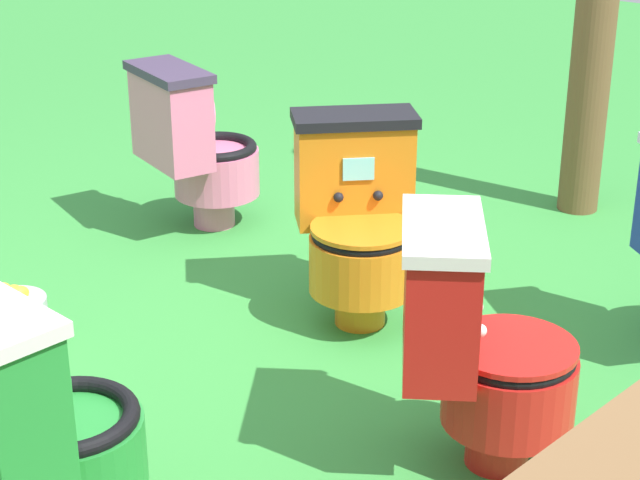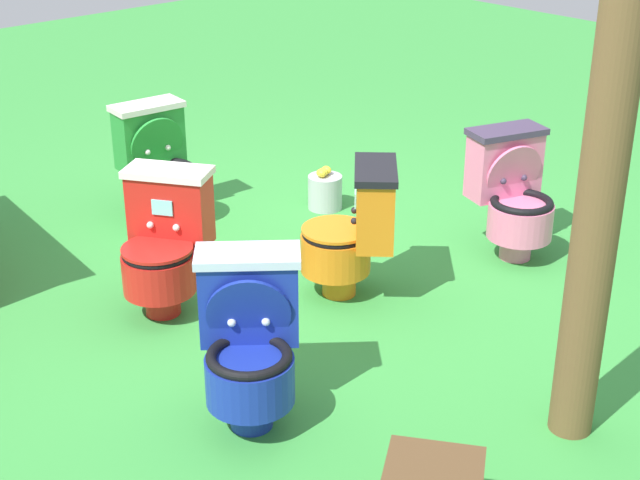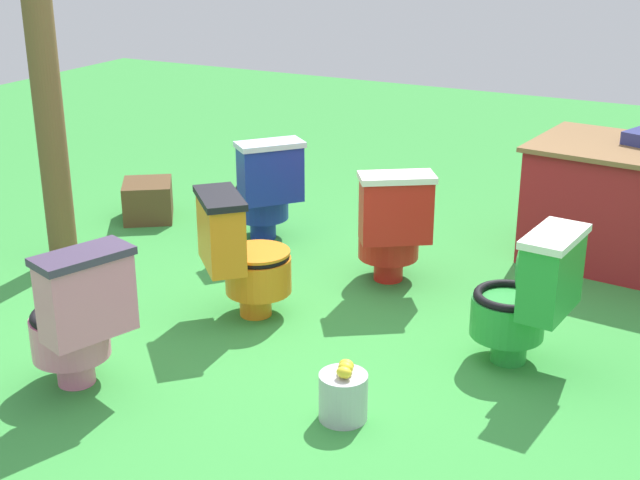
# 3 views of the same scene
# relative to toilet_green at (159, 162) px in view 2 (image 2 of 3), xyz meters

# --- Properties ---
(ground) EXTENTS (14.00, 14.00, 0.00)m
(ground) POSITION_rel_toilet_green_xyz_m (-1.06, -0.21, -0.37)
(ground) COLOR green
(toilet_green) EXTENTS (0.53, 0.45, 0.73)m
(toilet_green) POSITION_rel_toilet_green_xyz_m (0.00, 0.00, 0.00)
(toilet_green) COLOR green
(toilet_green) RESTS_ON ground
(toilet_blue) EXTENTS (0.64, 0.62, 0.73)m
(toilet_blue) POSITION_rel_toilet_green_xyz_m (-2.04, 0.93, 0.00)
(toilet_blue) COLOR #192D9E
(toilet_blue) RESTS_ON ground
(toilet_red) EXTENTS (0.61, 0.63, 0.73)m
(toilet_red) POSITION_rel_toilet_green_xyz_m (-0.99, 0.64, -0.00)
(toilet_red) COLOR red
(toilet_red) RESTS_ON ground
(toilet_orange) EXTENTS (0.63, 0.63, 0.73)m
(toilet_orange) POSITION_rel_toilet_green_xyz_m (-1.54, -0.16, -0.00)
(toilet_orange) COLOR orange
(toilet_orange) RESTS_ON ground
(toilet_pink) EXTENTS (0.60, 0.54, 0.73)m
(toilet_pink) POSITION_rel_toilet_green_xyz_m (-1.79, -1.19, 0.00)
(toilet_pink) COLOR pink
(toilet_pink) RESTS_ON ground
(wooden_post) EXTENTS (0.18, 0.18, 2.03)m
(wooden_post) POSITION_rel_toilet_green_xyz_m (-3.02, 0.01, 0.64)
(wooden_post) COLOR brown
(wooden_post) RESTS_ON ground
(lemon_bucket) EXTENTS (0.22, 0.22, 0.28)m
(lemon_bucket) POSITION_rel_toilet_green_xyz_m (-0.58, -0.87, -0.26)
(lemon_bucket) COLOR #B7B7BF
(lemon_bucket) RESTS_ON ground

